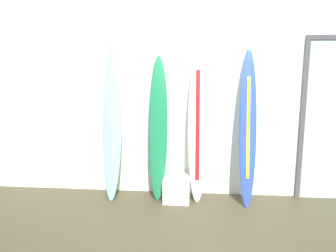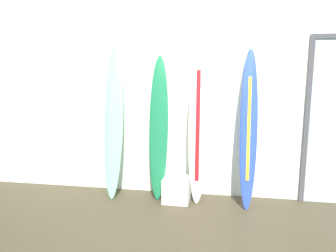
{
  "view_description": "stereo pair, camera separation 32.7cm",
  "coord_description": "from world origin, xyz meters",
  "px_view_note": "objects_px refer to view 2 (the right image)",
  "views": [
    {
      "loc": [
        -0.0,
        -3.46,
        1.84
      ],
      "look_at": [
        -0.41,
        0.95,
        1.05
      ],
      "focal_mm": 35.38,
      "sensor_mm": 36.0,
      "label": 1
    },
    {
      "loc": [
        0.32,
        -3.42,
        1.84
      ],
      "look_at": [
        -0.41,
        0.95,
        1.05
      ],
      "focal_mm": 35.38,
      "sensor_mm": 36.0,
      "label": 2
    }
  ],
  "objects_px": {
    "surfboard_seafoam": "(114,119)",
    "surfboard_cobalt": "(249,129)",
    "surfboard_ivory": "(198,125)",
    "surfboard_emerald": "(159,129)",
    "display_block_left": "(177,189)"
  },
  "relations": [
    {
      "from": "surfboard_emerald",
      "to": "surfboard_ivory",
      "type": "relative_size",
      "value": 0.94
    },
    {
      "from": "surfboard_seafoam",
      "to": "surfboard_ivory",
      "type": "height_order",
      "value": "surfboard_seafoam"
    },
    {
      "from": "surfboard_ivory",
      "to": "surfboard_cobalt",
      "type": "height_order",
      "value": "surfboard_ivory"
    },
    {
      "from": "surfboard_cobalt",
      "to": "surfboard_ivory",
      "type": "bearing_deg",
      "value": 175.12
    },
    {
      "from": "surfboard_seafoam",
      "to": "surfboard_emerald",
      "type": "xyz_separation_m",
      "value": [
        0.63,
        0.03,
        -0.13
      ]
    },
    {
      "from": "surfboard_seafoam",
      "to": "surfboard_ivory",
      "type": "distance_m",
      "value": 1.18
    },
    {
      "from": "surfboard_seafoam",
      "to": "display_block_left",
      "type": "bearing_deg",
      "value": -4.94
    },
    {
      "from": "surfboard_ivory",
      "to": "surfboard_cobalt",
      "type": "distance_m",
      "value": 0.67
    },
    {
      "from": "surfboard_seafoam",
      "to": "surfboard_cobalt",
      "type": "bearing_deg",
      "value": -1.36
    },
    {
      "from": "surfboard_ivory",
      "to": "display_block_left",
      "type": "xyz_separation_m",
      "value": [
        -0.27,
        -0.09,
        -0.89
      ]
    },
    {
      "from": "surfboard_seafoam",
      "to": "surfboard_ivory",
      "type": "xyz_separation_m",
      "value": [
        1.18,
        0.01,
        -0.05
      ]
    },
    {
      "from": "surfboard_ivory",
      "to": "surfboard_cobalt",
      "type": "relative_size",
      "value": 1.01
    },
    {
      "from": "surfboard_emerald",
      "to": "display_block_left",
      "type": "distance_m",
      "value": 0.87
    },
    {
      "from": "surfboard_emerald",
      "to": "surfboard_ivory",
      "type": "bearing_deg",
      "value": -1.77
    },
    {
      "from": "surfboard_seafoam",
      "to": "surfboard_emerald",
      "type": "height_order",
      "value": "surfboard_seafoam"
    }
  ]
}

